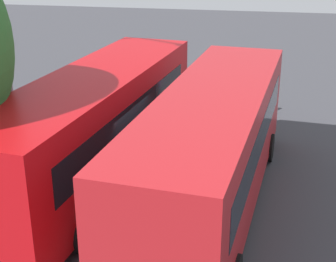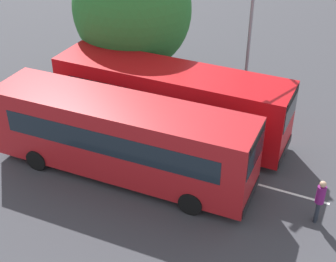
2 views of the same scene
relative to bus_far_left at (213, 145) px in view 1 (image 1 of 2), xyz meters
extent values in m
plane|color=#38383D|center=(0.48, 1.58, -1.79)|extent=(73.62, 73.62, 0.00)
cube|color=#AD191E|center=(-0.03, 0.00, 0.01)|extent=(10.87, 3.48, 2.96)
cube|color=#19232D|center=(5.25, -0.51, 0.80)|extent=(0.33, 2.17, 1.24)
cube|color=#19232D|center=(0.08, 1.20, 0.36)|extent=(8.94, 0.94, 0.95)
cube|color=#19232D|center=(-0.15, -1.19, 0.36)|extent=(8.94, 0.94, 0.95)
cube|color=black|center=(5.27, -0.51, 1.30)|extent=(0.29, 1.97, 0.32)
cube|color=black|center=(5.28, -0.51, -1.25)|extent=(0.32, 2.27, 0.36)
cylinder|color=black|center=(3.49, 0.84, -1.33)|extent=(0.94, 0.37, 0.92)
cylinder|color=black|center=(3.26, -1.49, -1.33)|extent=(0.94, 0.37, 0.92)
cylinder|color=black|center=(-3.32, 1.50, -1.33)|extent=(0.94, 0.37, 0.92)
cube|color=#B70C11|center=(0.84, 3.51, 0.01)|extent=(10.90, 3.70, 2.96)
cube|color=black|center=(6.10, 2.89, 0.80)|extent=(0.37, 2.17, 1.24)
cube|color=black|center=(0.98, 4.70, 0.36)|extent=(8.92, 1.13, 0.95)
cube|color=black|center=(0.70, 2.32, 0.36)|extent=(8.92, 1.13, 0.95)
cube|color=black|center=(6.12, 2.89, 1.30)|extent=(0.33, 1.97, 0.32)
cube|color=black|center=(6.13, 2.89, -1.25)|extent=(0.36, 2.26, 0.36)
cylinder|color=black|center=(4.37, 4.27, -1.33)|extent=(0.95, 0.39, 0.92)
cylinder|color=black|center=(4.10, 1.94, -1.33)|extent=(0.95, 0.39, 0.92)
cylinder|color=black|center=(-2.70, 2.75, -1.33)|extent=(0.95, 0.39, 0.92)
cylinder|color=#232833|center=(7.68, -0.58, -1.36)|extent=(0.13, 0.13, 0.87)
cylinder|color=#232833|center=(7.71, -0.42, -1.36)|extent=(0.13, 0.13, 0.87)
cylinder|color=#721966|center=(7.69, -0.50, -0.57)|extent=(0.38, 0.38, 0.69)
sphere|color=tan|center=(7.69, -0.50, -0.11)|extent=(0.24, 0.24, 0.24)
cylinder|color=gray|center=(3.55, 7.58, 2.30)|extent=(0.16, 0.16, 8.19)
cube|color=silver|center=(0.48, 1.58, -1.79)|extent=(15.40, 2.04, 0.01)
camera|label=1|loc=(-12.04, -1.18, 5.17)|focal=53.59mm
camera|label=2|loc=(6.65, -14.58, 10.31)|focal=51.46mm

